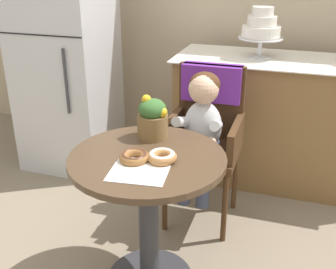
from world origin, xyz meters
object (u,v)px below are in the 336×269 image
object	(u,v)px
seated_child	(201,123)
flower_vase	(153,118)
donut_front	(162,156)
donut_mid	(134,157)
refrigerator	(66,57)
cafe_table	(148,196)
wicker_chair	(207,120)
tiered_cake_stand	(261,28)

from	to	relation	value
seated_child	flower_vase	size ratio (longest dim) A/B	3.32
donut_front	seated_child	bearing A→B (deg)	86.41
donut_mid	refrigerator	distance (m)	1.55
cafe_table	wicker_chair	bearing A→B (deg)	80.72
donut_front	donut_mid	size ratio (longest dim) A/B	0.99
cafe_table	donut_mid	world-z (taller)	donut_mid
tiered_cake_stand	refrigerator	bearing A→B (deg)	-171.76
seated_child	tiered_cake_stand	distance (m)	0.88
tiered_cake_stand	wicker_chair	bearing A→B (deg)	-110.19
cafe_table	seated_child	xyz separation A→B (m)	(0.12, 0.56, 0.17)
donut_front	cafe_table	bearing A→B (deg)	160.56
donut_mid	refrigerator	bearing A→B (deg)	131.03
cafe_table	flower_vase	world-z (taller)	flower_vase
cafe_table	seated_child	distance (m)	0.60
wicker_chair	seated_child	distance (m)	0.16
tiered_cake_stand	donut_front	bearing A→B (deg)	-100.75
cafe_table	donut_front	xyz separation A→B (m)	(0.08, -0.03, 0.24)
wicker_chair	refrigerator	bearing A→B (deg)	168.46
donut_front	donut_mid	bearing A→B (deg)	-163.16
seated_child	donut_mid	size ratio (longest dim) A/B	5.43
wicker_chair	flower_vase	world-z (taller)	wicker_chair
wicker_chair	donut_front	distance (m)	0.75
cafe_table	refrigerator	xyz separation A→B (m)	(-1.05, 1.10, 0.34)
wicker_chair	flower_vase	xyz separation A→B (m)	(-0.16, -0.51, 0.18)
flower_vase	tiered_cake_stand	xyz separation A→B (m)	(0.38, 1.10, 0.27)
donut_mid	tiered_cake_stand	world-z (taller)	tiered_cake_stand
tiered_cake_stand	refrigerator	xyz separation A→B (m)	(-1.38, -0.20, -0.25)
cafe_table	donut_mid	size ratio (longest dim) A/B	5.38
cafe_table	donut_mid	xyz separation A→B (m)	(-0.04, -0.06, 0.23)
refrigerator	tiered_cake_stand	bearing A→B (deg)	8.24
donut_mid	flower_vase	distance (m)	0.28
donut_front	flower_vase	world-z (taller)	flower_vase
flower_vase	wicker_chair	bearing A→B (deg)	72.35
donut_mid	flower_vase	bearing A→B (deg)	91.85
wicker_chair	seated_child	xyz separation A→B (m)	(0.00, -0.16, 0.04)
donut_front	refrigerator	world-z (taller)	refrigerator
donut_front	refrigerator	xyz separation A→B (m)	(-1.13, 1.13, 0.11)
wicker_chair	tiered_cake_stand	size ratio (longest dim) A/B	2.84
cafe_table	flower_vase	bearing A→B (deg)	102.75
donut_front	flower_vase	size ratio (longest dim) A/B	0.60
donut_front	refrigerator	size ratio (longest dim) A/B	0.08
seated_child	donut_mid	distance (m)	0.64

